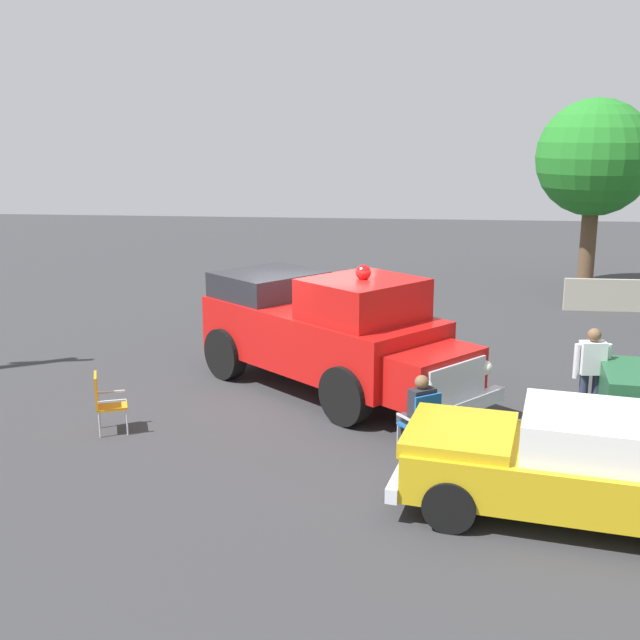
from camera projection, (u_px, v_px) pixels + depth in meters
The scene contains 8 objects.
ground_plane at pixel (308, 389), 15.45m from camera, with size 60.00×60.00×0.00m, color #333335.
vintage_fire_truck at pixel (328, 331), 15.10m from camera, with size 5.90×5.56×2.59m.
classic_hot_rod at pixel (569, 463), 10.23m from camera, with size 4.63×2.65×1.46m.
lawn_chair_near_truck at pixel (423, 419), 12.21m from camera, with size 0.69×0.69×1.02m.
lawn_chair_by_car at pixel (104, 399), 13.14m from camera, with size 0.64×0.64×1.02m.
spectator_seated at pixel (418, 410), 12.29m from camera, with size 0.61×0.65×1.29m.
spectator_standing at pixel (592, 369), 13.52m from camera, with size 0.65×0.31×1.68m.
oak_tree_left at pixel (595, 159), 23.89m from camera, with size 3.52×3.52×5.85m.
Camera 1 is at (1.84, -14.58, 4.97)m, focal length 44.53 mm.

